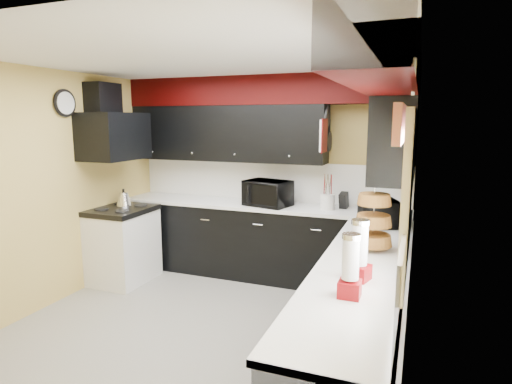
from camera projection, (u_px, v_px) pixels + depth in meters
ground at (204, 328)px, 4.10m from camera, size 3.60×3.60×0.00m
wall_back at (267, 176)px, 5.55m from camera, size 3.60×0.06×2.50m
wall_right at (411, 216)px, 3.26m from camera, size 0.06×3.60×2.50m
wall_left at (51, 189)px, 4.53m from camera, size 0.06×3.60×2.50m
ceiling at (198, 58)px, 3.69m from camera, size 3.60×3.60×0.06m
cab_back at (259, 242)px, 5.41m from camera, size 3.60×0.60×0.90m
cab_right at (361, 324)px, 3.22m from camera, size 0.60×3.00×0.90m
counter_back at (259, 205)px, 5.33m from camera, size 3.62×0.64×0.04m
counter_right at (364, 265)px, 3.14m from camera, size 0.64×3.02×0.04m
splash_back at (267, 181)px, 5.55m from camera, size 3.60×0.02×0.50m
splash_right at (409, 223)px, 3.27m from camera, size 0.02×3.60×0.50m
upper_back at (226, 133)px, 5.48m from camera, size 2.60×0.35×0.70m
upper_right at (397, 138)px, 4.06m from camera, size 0.35×1.80×0.70m
soffit_back at (263, 91)px, 5.21m from camera, size 3.60×0.36×0.35m
soffit_right at (392, 69)px, 2.98m from camera, size 0.36×3.24×0.35m
stove at (124, 247)px, 5.25m from camera, size 0.60×0.75×0.86m
cooktop at (122, 210)px, 5.17m from camera, size 0.62×0.77×0.06m
hood at (114, 136)px, 5.04m from camera, size 0.50×0.78×0.55m
hood_duct at (103, 100)px, 5.02m from camera, size 0.24×0.40×0.40m
window at (407, 196)px, 2.39m from camera, size 0.03×0.86×0.96m
valance at (401, 124)px, 2.34m from camera, size 0.04×0.88×0.20m
pan_top at (328, 117)px, 4.91m from camera, size 0.03×0.22×0.40m
pan_mid at (325, 140)px, 4.83m from camera, size 0.03×0.28×0.46m
pan_low at (329, 141)px, 5.07m from camera, size 0.03×0.24×0.42m
cut_board at (323, 136)px, 4.71m from camera, size 0.03×0.26×0.35m
baskets at (373, 220)px, 3.42m from camera, size 0.27×0.27×0.50m
clock at (65, 103)px, 4.60m from camera, size 0.03×0.30×0.30m
deco_plate at (414, 77)px, 2.78m from camera, size 0.03×0.24×0.24m
toaster_oven at (267, 193)px, 5.19m from camera, size 0.62×0.56×0.31m
microwave at (379, 212)px, 4.24m from camera, size 0.47×0.55×0.26m
utensil_crock at (327, 202)px, 4.98m from camera, size 0.22×0.22×0.18m
knife_block at (344, 201)px, 5.02m from camera, size 0.10×0.13×0.19m
kettle at (124, 199)px, 5.31m from camera, size 0.18×0.18×0.16m
dispenser_a at (359, 252)px, 2.76m from camera, size 0.17×0.17×0.37m
dispenser_b at (350, 269)px, 2.49m from camera, size 0.13×0.13×0.35m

